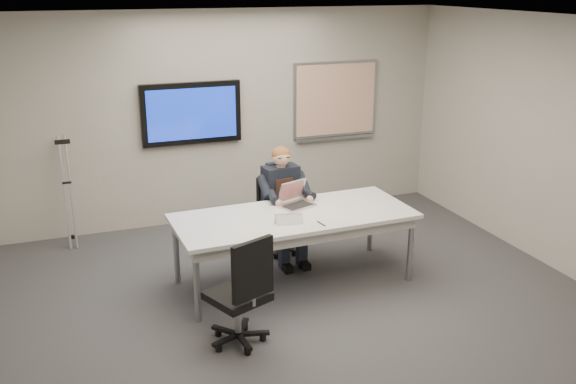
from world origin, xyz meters
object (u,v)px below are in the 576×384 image
object	(u,v)px
conference_table	(294,222)
office_chair_near	(241,311)
office_chair_far	(278,229)
laptop	(295,199)
seated_person	(286,216)

from	to	relation	value
conference_table	office_chair_near	xyz separation A→B (m)	(-0.90, -1.02, -0.36)
conference_table	office_chair_far	xyz separation A→B (m)	(0.11, 0.83, -0.40)
office_chair_near	laptop	bearing A→B (deg)	-150.52
office_chair_near	laptop	distance (m)	1.73
laptop	office_chair_near	bearing A→B (deg)	-149.18
laptop	office_chair_far	bearing A→B (deg)	69.49
conference_table	seated_person	distance (m)	0.63
office_chair_near	conference_table	bearing A→B (deg)	-153.79
seated_person	laptop	xyz separation A→B (m)	(-0.01, -0.32, 0.31)
conference_table	office_chair_far	distance (m)	0.93
office_chair_far	seated_person	world-z (taller)	seated_person
office_chair_far	office_chair_near	distance (m)	2.11
office_chair_far	office_chair_near	xyz separation A→B (m)	(-1.01, -1.85, 0.04)
seated_person	laptop	size ratio (longest dim) A/B	2.94
conference_table	seated_person	xyz separation A→B (m)	(0.13, 0.59, -0.16)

